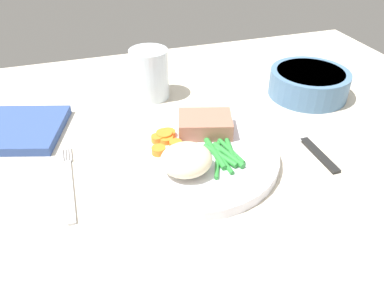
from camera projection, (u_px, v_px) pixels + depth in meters
The scene contains 11 objects.
dining_table at pixel (173, 169), 56.51cm from camera, with size 120.00×90.00×2.00cm.
dinner_plate at pixel (192, 154), 56.56cm from camera, with size 25.58×25.58×1.60cm, color white.
meat_portion at pixel (205, 124), 59.31cm from camera, with size 8.33×6.11×2.73cm, color #A86B56.
mashed_potatoes at pixel (186, 160), 50.80cm from camera, with size 7.13×6.62×3.95cm, color beige.
carrot_slices at pixel (164, 140), 57.33cm from camera, with size 4.81×6.28×1.14cm.
green_beans at pixel (223, 154), 54.53cm from camera, with size 5.51×9.05×0.89cm.
fork at pixel (69, 182), 52.18cm from camera, with size 1.44×16.60×0.40cm.
knife at pixel (301, 137), 61.35cm from camera, with size 1.70×20.50×0.64cm.
water_glass at pixel (150, 77), 71.01cm from camera, with size 7.17×7.17×9.40cm.
salad_bowl at pixel (309, 82), 72.15cm from camera, with size 14.97×14.97×4.98cm.
napkin at pixel (21, 129), 62.23cm from camera, with size 13.43×13.28×1.49cm, color #334C8C.
Camera 1 is at (-10.71, -42.84, 36.57)cm, focal length 35.17 mm.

